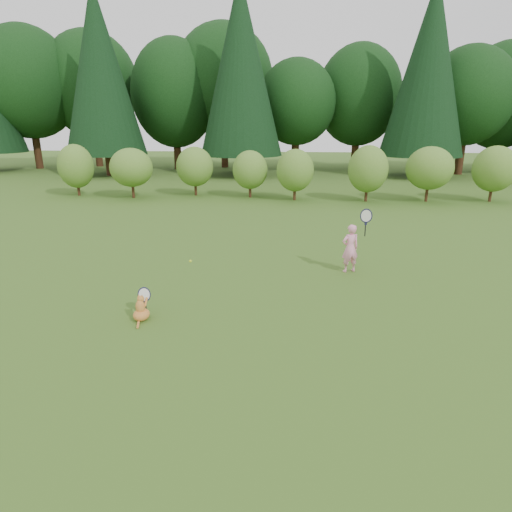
# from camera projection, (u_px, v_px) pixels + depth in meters

# --- Properties ---
(ground) EXTENTS (100.00, 100.00, 0.00)m
(ground) POSITION_uv_depth(u_px,v_px,m) (244.00, 295.00, 9.75)
(ground) COLOR #335518
(ground) RESTS_ON ground
(shrub_row) EXTENTS (28.00, 3.00, 2.80)m
(shrub_row) POSITION_uv_depth(u_px,v_px,m) (273.00, 171.00, 21.69)
(shrub_row) COLOR #4B7C26
(shrub_row) RESTS_ON ground
(woodland_backdrop) EXTENTS (48.00, 10.00, 15.00)m
(woodland_backdrop) POSITION_uv_depth(u_px,v_px,m) (281.00, 66.00, 29.38)
(woodland_backdrop) COLOR black
(woodland_backdrop) RESTS_ON ground
(child) EXTENTS (0.75, 0.48, 1.92)m
(child) POSITION_uv_depth(u_px,v_px,m) (351.00, 247.00, 11.11)
(child) COLOR #FF98BD
(child) RESTS_ON ground
(cat) EXTENTS (0.43, 0.79, 0.71)m
(cat) POSITION_uv_depth(u_px,v_px,m) (141.00, 307.00, 8.49)
(cat) COLOR #C46025
(cat) RESTS_ON ground
(tennis_ball) EXTENTS (0.06, 0.06, 0.06)m
(tennis_ball) POSITION_uv_depth(u_px,v_px,m) (190.00, 261.00, 9.53)
(tennis_ball) COLOR #AFC917
(tennis_ball) RESTS_ON ground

